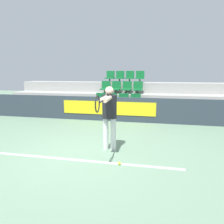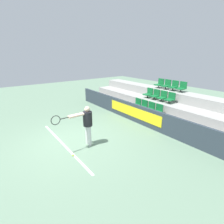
% 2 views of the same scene
% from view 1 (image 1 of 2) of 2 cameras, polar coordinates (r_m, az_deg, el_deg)
% --- Properties ---
extents(ground_plane, '(30.00, 30.00, 0.00)m').
position_cam_1_polar(ground_plane, '(5.21, -7.51, -10.66)').
color(ground_plane, slate).
extents(court_baseline, '(4.46, 0.08, 0.01)m').
position_cam_1_polar(court_baseline, '(4.86, -9.16, -12.26)').
color(court_baseline, white).
rests_on(court_baseline, ground).
extents(barrier_wall, '(10.63, 0.14, 0.93)m').
position_cam_1_polar(barrier_wall, '(8.35, 0.51, 0.75)').
color(barrier_wall, '#2D3842').
rests_on(barrier_wall, ground).
extents(bleacher_tier_front, '(10.23, 0.92, 0.46)m').
position_cam_1_polar(bleacher_tier_front, '(8.92, 1.26, -0.16)').
color(bleacher_tier_front, '#9E9E99').
rests_on(bleacher_tier_front, ground).
extents(bleacher_tier_middle, '(10.23, 0.92, 0.92)m').
position_cam_1_polar(bleacher_tier_middle, '(9.78, 2.31, 2.14)').
color(bleacher_tier_middle, '#9E9E99').
rests_on(bleacher_tier_middle, ground).
extents(bleacher_tier_back, '(10.23, 0.92, 1.38)m').
position_cam_1_polar(bleacher_tier_back, '(10.65, 3.19, 4.07)').
color(bleacher_tier_back, '#9E9E99').
rests_on(bleacher_tier_back, ground).
extents(stadium_chair_0, '(0.40, 0.44, 0.54)m').
position_cam_1_polar(stadium_chair_0, '(9.12, -3.11, 3.10)').
color(stadium_chair_0, '#333333').
rests_on(stadium_chair_0, bleacher_tier_front).
extents(stadium_chair_1, '(0.40, 0.44, 0.54)m').
position_cam_1_polar(stadium_chair_1, '(9.01, -0.11, 3.02)').
color(stadium_chair_1, '#333333').
rests_on(stadium_chair_1, bleacher_tier_front).
extents(stadium_chair_2, '(0.40, 0.44, 0.54)m').
position_cam_1_polar(stadium_chair_2, '(8.92, 2.96, 2.93)').
color(stadium_chair_2, '#333333').
rests_on(stadium_chair_2, bleacher_tier_front).
extents(stadium_chair_3, '(0.40, 0.44, 0.54)m').
position_cam_1_polar(stadium_chair_3, '(8.85, 6.08, 2.83)').
color(stadium_chair_3, '#333333').
rests_on(stadium_chair_3, bleacher_tier_front).
extents(stadium_chair_4, '(0.40, 0.44, 0.54)m').
position_cam_1_polar(stadium_chair_4, '(9.97, -1.72, 6.40)').
color(stadium_chair_4, '#333333').
rests_on(stadium_chair_4, bleacher_tier_middle).
extents(stadium_chair_5, '(0.40, 0.44, 0.54)m').
position_cam_1_polar(stadium_chair_5, '(9.86, 1.05, 6.36)').
color(stadium_chair_5, '#333333').
rests_on(stadium_chair_5, bleacher_tier_middle).
extents(stadium_chair_6, '(0.40, 0.44, 0.54)m').
position_cam_1_polar(stadium_chair_6, '(9.78, 3.88, 6.30)').
color(stadium_chair_6, '#333333').
rests_on(stadium_chair_6, bleacher_tier_middle).
extents(stadium_chair_7, '(0.40, 0.44, 0.54)m').
position_cam_1_polar(stadium_chair_7, '(9.72, 6.74, 6.23)').
color(stadium_chair_7, '#333333').
rests_on(stadium_chair_7, bleacher_tier_middle).
extents(stadium_chair_8, '(0.40, 0.44, 0.54)m').
position_cam_1_polar(stadium_chair_8, '(10.84, -0.53, 9.17)').
color(stadium_chair_8, '#333333').
rests_on(stadium_chair_8, bleacher_tier_back).
extents(stadium_chair_9, '(0.40, 0.44, 0.54)m').
position_cam_1_polar(stadium_chair_9, '(10.75, 2.04, 9.15)').
color(stadium_chair_9, '#333333').
rests_on(stadium_chair_9, bleacher_tier_back).
extents(stadium_chair_10, '(0.40, 0.44, 0.54)m').
position_cam_1_polar(stadium_chair_10, '(10.67, 4.66, 9.11)').
color(stadium_chair_10, '#333333').
rests_on(stadium_chair_10, bleacher_tier_back).
extents(stadium_chair_11, '(0.40, 0.44, 0.54)m').
position_cam_1_polar(stadium_chair_11, '(10.61, 7.30, 9.06)').
color(stadium_chair_11, '#333333').
rests_on(stadium_chair_11, bleacher_tier_back).
extents(tennis_player, '(0.34, 1.53, 1.53)m').
position_cam_1_polar(tennis_player, '(5.11, -0.81, 0.11)').
color(tennis_player, silver).
rests_on(tennis_player, ground).
extents(tennis_ball, '(0.07, 0.07, 0.07)m').
position_cam_1_polar(tennis_ball, '(4.57, 1.94, -13.25)').
color(tennis_ball, '#CCDB33').
rests_on(tennis_ball, ground).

